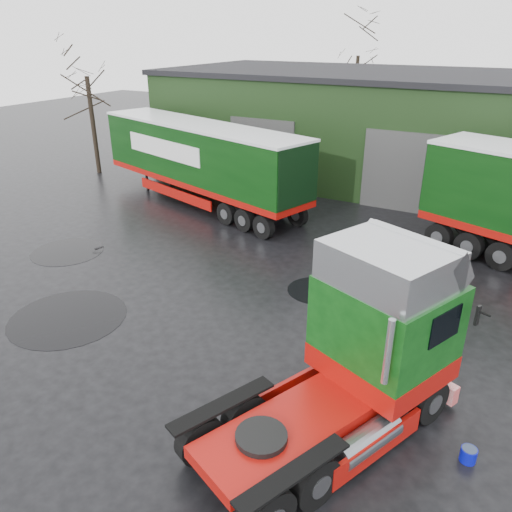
{
  "coord_description": "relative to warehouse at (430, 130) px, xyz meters",
  "views": [
    {
      "loc": [
        7.41,
        -11.02,
        8.52
      ],
      "look_at": [
        0.17,
        2.11,
        1.7
      ],
      "focal_mm": 35.0,
      "sensor_mm": 36.0,
      "label": 1
    }
  ],
  "objects": [
    {
      "name": "wash_bucket",
      "position": [
        5.56,
        -21.79,
        -2.99
      ],
      "size": [
        0.42,
        0.42,
        0.33
      ],
      "primitive_type": "cylinder",
      "rotation": [
        0.0,
        0.0,
        0.24
      ],
      "color": "#070CA1",
      "rests_on": "ground"
    },
    {
      "name": "trailer_left",
      "position": [
        -9.5,
        -10.0,
        -1.03
      ],
      "size": [
        13.91,
        6.64,
        4.25
      ],
      "primitive_type": null,
      "rotation": [
        0.0,
        0.0,
        1.28
      ],
      "color": "silver",
      "rests_on": "ground"
    },
    {
      "name": "tree_back_a",
      "position": [
        -8.0,
        10.0,
        1.59
      ],
      "size": [
        4.4,
        4.4,
        9.5
      ],
      "primitive_type": null,
      "color": "black",
      "rests_on": "ground"
    },
    {
      "name": "ground",
      "position": [
        -2.0,
        -20.0,
        -3.16
      ],
      "size": [
        100.0,
        100.0,
        0.0
      ],
      "primitive_type": "plane",
      "color": "black"
    },
    {
      "name": "warehouse",
      "position": [
        0.0,
        0.0,
        0.0
      ],
      "size": [
        32.4,
        12.4,
        6.3
      ],
      "color": "black",
      "rests_on": "ground"
    },
    {
      "name": "puddle_1",
      "position": [
        -0.3,
        -16.18,
        -3.15
      ],
      "size": [
        2.09,
        2.09,
        0.01
      ],
      "primitive_type": "cylinder",
      "color": "black",
      "rests_on": "ground"
    },
    {
      "name": "hero_tractor",
      "position": [
        2.5,
        -22.74,
        -0.97
      ],
      "size": [
        5.49,
        7.64,
        4.37
      ],
      "primitive_type": null,
      "rotation": [
        0.0,
        0.0,
        -0.4
      ],
      "color": "#0D4210",
      "rests_on": "ground"
    },
    {
      "name": "puddle_2",
      "position": [
        -10.81,
        -18.06,
        -3.15
      ],
      "size": [
        2.98,
        2.98,
        0.01
      ],
      "primitive_type": "cylinder",
      "color": "black",
      "rests_on": "ground"
    },
    {
      "name": "puddle_0",
      "position": [
        -6.65,
        -21.81,
        -3.15
      ],
      "size": [
        3.73,
        3.73,
        0.01
      ],
      "primitive_type": "cylinder",
      "color": "black",
      "rests_on": "ground"
    },
    {
      "name": "tree_left",
      "position": [
        -19.0,
        -8.0,
        1.09
      ],
      "size": [
        4.4,
        4.4,
        8.5
      ],
      "primitive_type": null,
      "color": "black",
      "rests_on": "ground"
    }
  ]
}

